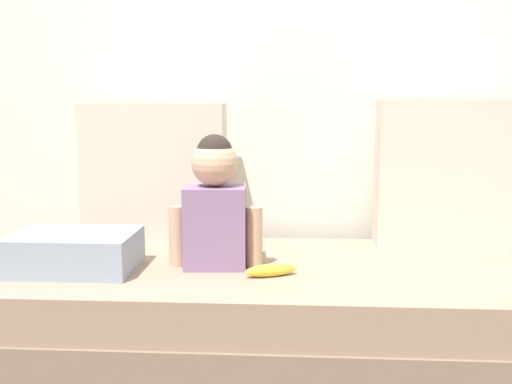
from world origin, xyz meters
name	(u,v)px	position (x,y,z in m)	size (l,w,h in m)	color
ground_plane	(294,369)	(0.00, 0.00, 0.00)	(12.00, 12.00, 0.00)	brown
back_wall	(297,49)	(0.00, 0.55, 1.14)	(5.21, 0.10, 2.27)	silver
couch	(295,318)	(0.00, 0.00, 0.18)	(2.01, 0.83, 0.37)	#826C5B
throw_pillow_left	(154,173)	(-0.55, 0.32, 0.65)	(0.55, 0.16, 0.54)	beige
throw_pillow_right	(442,174)	(0.55, 0.32, 0.65)	(0.49, 0.16, 0.56)	beige
toddler	(215,204)	(-0.27, -0.03, 0.59)	(0.32, 0.17, 0.44)	gray
banana	(271,270)	(-0.08, -0.14, 0.39)	(0.17, 0.04, 0.04)	yellow
folded_blanket	(74,251)	(-0.73, -0.10, 0.44)	(0.40, 0.28, 0.12)	#8E9EB2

